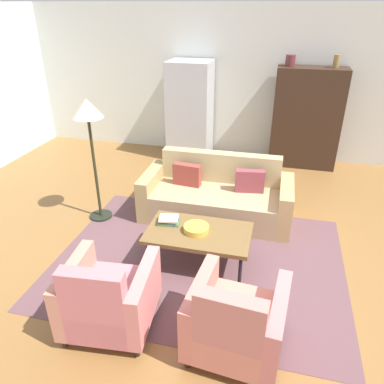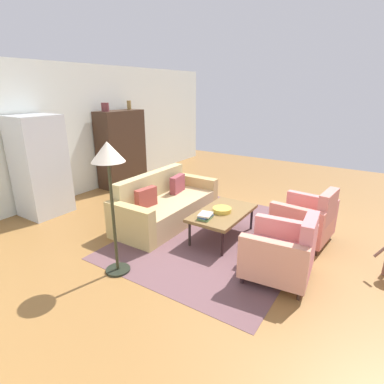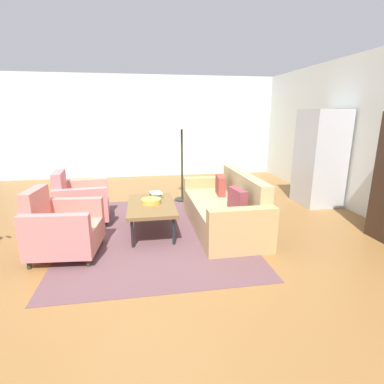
# 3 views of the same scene
# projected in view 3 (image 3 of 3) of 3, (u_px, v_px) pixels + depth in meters

# --- Properties ---
(ground_plane) EXTENTS (11.25, 11.25, 0.00)m
(ground_plane) POSITION_uv_depth(u_px,v_px,m) (147.00, 241.00, 4.23)
(ground_plane) COLOR brown
(wall_left) EXTENTS (0.12, 7.72, 2.80)m
(wall_left) POSITION_uv_depth(u_px,v_px,m) (141.00, 127.00, 8.34)
(wall_left) COLOR silver
(wall_left) RESTS_ON ground
(area_rug) EXTENTS (3.40, 2.60, 0.01)m
(area_rug) POSITION_uv_depth(u_px,v_px,m) (155.00, 231.00, 4.59)
(area_rug) COLOR brown
(area_rug) RESTS_ON ground
(couch) EXTENTS (2.11, 0.92, 0.86)m
(couch) POSITION_uv_depth(u_px,v_px,m) (227.00, 210.00, 4.71)
(couch) COLOR tan
(couch) RESTS_ON ground
(coffee_table) EXTENTS (1.20, 0.70, 0.45)m
(coffee_table) POSITION_uv_depth(u_px,v_px,m) (151.00, 206.00, 4.48)
(coffee_table) COLOR black
(coffee_table) RESTS_ON ground
(armchair_left) EXTENTS (0.87, 0.87, 0.88)m
(armchair_left) POSITION_uv_depth(u_px,v_px,m) (79.00, 203.00, 4.87)
(armchair_left) COLOR #2E1B1E
(armchair_left) RESTS_ON ground
(armchair_right) EXTENTS (0.87, 0.87, 0.88)m
(armchair_right) POSITION_uv_depth(u_px,v_px,m) (60.00, 230.00, 3.74)
(armchair_right) COLOR #331F17
(armchair_right) RESTS_ON ground
(fruit_bowl) EXTENTS (0.30, 0.30, 0.07)m
(fruit_bowl) POSITION_uv_depth(u_px,v_px,m) (151.00, 201.00, 4.49)
(fruit_bowl) COLOR gold
(fruit_bowl) RESTS_ON coffee_table
(book_stack) EXTENTS (0.27, 0.22, 0.08)m
(book_stack) POSITION_uv_depth(u_px,v_px,m) (156.00, 194.00, 4.84)
(book_stack) COLOR #527543
(book_stack) RESTS_ON coffee_table
(refrigerator) EXTENTS (0.80, 0.73, 1.85)m
(refrigerator) POSITION_uv_depth(u_px,v_px,m) (320.00, 158.00, 5.79)
(refrigerator) COLOR #B7BABF
(refrigerator) RESTS_ON ground
(floor_lamp) EXTENTS (0.40, 0.40, 1.72)m
(floor_lamp) POSITION_uv_depth(u_px,v_px,m) (182.00, 130.00, 5.87)
(floor_lamp) COLOR black
(floor_lamp) RESTS_ON ground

